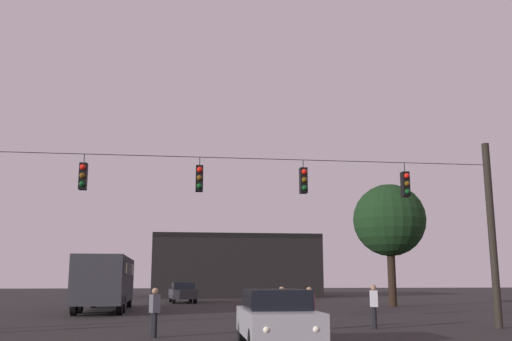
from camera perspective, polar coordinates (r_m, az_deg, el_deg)
The scene contains 11 objects.
ground_plane at distance 28.81m, azimuth -6.59°, elevation -14.31°, with size 168.00×168.00×0.00m, color black.
overhead_signal_span at distance 20.46m, azimuth -5.88°, elevation -4.29°, with size 22.67×0.44×7.01m.
city_bus at distance 34.37m, azimuth -14.76°, elevation -10.34°, with size 2.83×11.07×3.00m.
car_near_right at distance 15.62m, azimuth 2.10°, elevation -14.48°, with size 1.86×4.36×1.52m.
car_far_left at distance 44.77m, azimuth -7.36°, elevation -12.00°, with size 2.22×4.47×1.52m.
pedestrian_crossing_left at distance 18.64m, azimuth -10.14°, elevation -13.57°, with size 0.36×0.42×1.52m.
pedestrian_crossing_right at distance 21.93m, azimuth 11.74°, elevation -12.96°, with size 0.30×0.40×1.59m.
pedestrian_near_bus at distance 20.28m, azimuth 2.61°, elevation -13.46°, with size 0.25×0.37×1.53m.
pedestrian_trailing at distance 21.18m, azimuth 5.38°, elevation -13.35°, with size 0.35×0.42×1.51m.
corner_building at distance 60.92m, azimuth -2.33°, elevation -9.60°, with size 16.37×12.76×6.13m.
tree_left_silhouette at distance 39.42m, azimuth 13.23°, elevation -4.90°, with size 4.83×4.83×8.10m.
Camera 1 is at (-0.55, -4.25, 1.80)m, focal length 39.90 mm.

